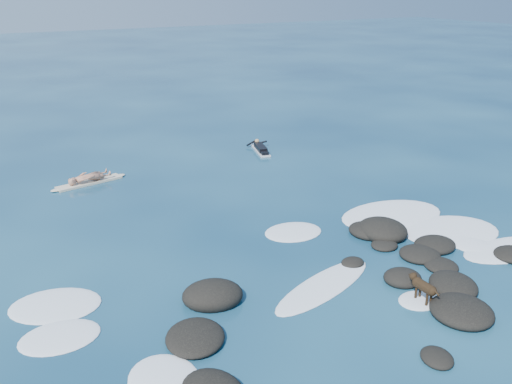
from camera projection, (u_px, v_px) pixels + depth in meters
ground at (313, 273)px, 15.13m from camera, size 160.00×160.00×0.00m
reef_rocks at (392, 279)px, 14.58m from camera, size 12.60×7.53×0.65m
breaking_foam at (361, 253)px, 16.21m from camera, size 15.15×6.28×0.12m
standing_surfer_rig at (88, 167)px, 21.48m from camera, size 3.01×1.02×1.72m
paddling_surfer_rig at (260, 148)px, 25.76m from camera, size 1.18×2.22×0.39m
dog at (423, 286)px, 13.62m from camera, size 0.27×1.04×0.66m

